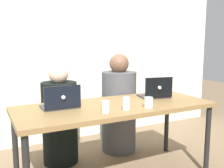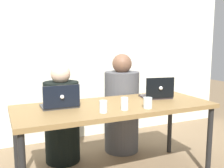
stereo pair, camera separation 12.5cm
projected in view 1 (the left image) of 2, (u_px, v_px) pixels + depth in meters
The scene contains 9 objects.
back_wall at pixel (71, 51), 3.44m from camera, with size 4.68×0.10×2.36m, color silver.
desk at pixel (116, 111), 2.40m from camera, with size 1.80×0.73×0.73m.
person_on_left at pixel (60, 120), 2.79m from camera, with size 0.40×0.40×1.07m.
person_on_right at pixel (119, 108), 3.11m from camera, with size 0.42×0.42×1.16m.
laptop_back_left at pixel (61, 103), 2.24m from camera, with size 0.31×0.24×0.21m.
laptop_back_right at pixel (155, 93), 2.68m from camera, with size 0.33×0.28×0.22m.
water_glass_center at pixel (126, 104), 2.20m from camera, with size 0.06×0.06×0.11m.
water_glass_left at pixel (106, 108), 2.10m from camera, with size 0.06×0.06×0.10m.
water_glass_right at pixel (149, 103), 2.27m from camera, with size 0.08×0.08×0.09m.
Camera 1 is at (-1.09, -2.06, 1.29)m, focal length 42.00 mm.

